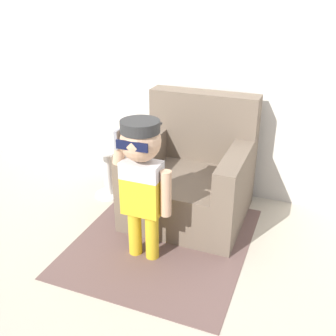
{
  "coord_description": "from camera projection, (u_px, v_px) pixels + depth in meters",
  "views": [
    {
      "loc": [
        0.97,
        -2.81,
        1.87
      ],
      "look_at": [
        -0.02,
        -0.3,
        0.59
      ],
      "focal_mm": 42.0,
      "sensor_mm": 36.0,
      "label": 1
    }
  ],
  "objects": [
    {
      "name": "armchair",
      "position": [
        192.0,
        176.0,
        3.39
      ],
      "size": [
        0.96,
        0.93,
        1.02
      ],
      "color": "#6B5B4C",
      "rests_on": "ground_plane"
    },
    {
      "name": "person_child",
      "position": [
        142.0,
        170.0,
        2.68
      ],
      "size": [
        0.44,
        0.33,
        1.06
      ],
      "color": "gold",
      "rests_on": "ground_plane"
    },
    {
      "name": "rug",
      "position": [
        163.0,
        241.0,
        3.13
      ],
      "size": [
        1.32,
        1.48,
        0.01
      ],
      "color": "brown",
      "rests_on": "ground_plane"
    },
    {
      "name": "wall_back",
      "position": [
        208.0,
        54.0,
        3.43
      ],
      "size": [
        10.0,
        0.05,
        2.6
      ],
      "color": "silver",
      "rests_on": "ground_plane"
    },
    {
      "name": "side_table",
      "position": [
        107.0,
        166.0,
        3.69
      ],
      "size": [
        0.4,
        0.4,
        0.51
      ],
      "color": "white",
      "rests_on": "ground_plane"
    },
    {
      "name": "ground_plane",
      "position": [
        183.0,
        216.0,
        3.48
      ],
      "size": [
        10.0,
        10.0,
        0.0
      ],
      "primitive_type": "plane",
      "color": "#BCB29E"
    }
  ]
}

